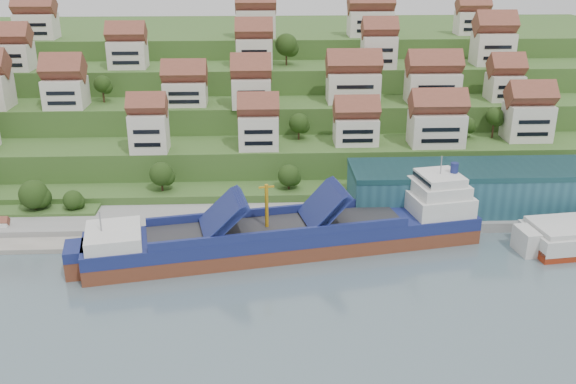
{
  "coord_description": "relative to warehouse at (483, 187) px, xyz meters",
  "views": [
    {
      "loc": [
        1.91,
        -116.83,
        59.71
      ],
      "look_at": [
        7.56,
        14.0,
        8.0
      ],
      "focal_mm": 40.0,
      "sensor_mm": 36.0,
      "label": 1
    }
  ],
  "objects": [
    {
      "name": "quay",
      "position": [
        -32.0,
        -2.0,
        -6.1
      ],
      "size": [
        180.0,
        14.0,
        2.2
      ],
      "primitive_type": "cube",
      "color": "gray",
      "rests_on": "ground"
    },
    {
      "name": "cargo_ship",
      "position": [
        -43.0,
        -15.2,
        -3.82
      ],
      "size": [
        81.26,
        27.28,
        17.85
      ],
      "rotation": [
        0.0,
        0.0,
        0.19
      ],
      "color": "brown",
      "rests_on": "ground"
    },
    {
      "name": "hillside_village",
      "position": [
        -46.8,
        42.94,
        16.9
      ],
      "size": [
        154.94,
        64.05,
        28.32
      ],
      "color": "beige",
      "rests_on": "ground"
    },
    {
      "name": "flagpole",
      "position": [
        -33.89,
        -7.0,
        -0.32
      ],
      "size": [
        1.28,
        0.16,
        8.0
      ],
      "color": "gray",
      "rests_on": "quay"
    },
    {
      "name": "hillside",
      "position": [
        -52.0,
        86.55,
        3.46
      ],
      "size": [
        260.0,
        128.0,
        31.0
      ],
      "color": "#2D4C1E",
      "rests_on": "ground"
    },
    {
      "name": "hillside_trees",
      "position": [
        -69.17,
        24.96,
        8.52
      ],
      "size": [
        139.1,
        62.69,
        31.62
      ],
      "color": "#264216",
      "rests_on": "ground"
    },
    {
      "name": "ground",
      "position": [
        -52.0,
        -17.0,
        -7.2
      ],
      "size": [
        300.0,
        300.0,
        0.0
      ],
      "primitive_type": "plane",
      "color": "slate",
      "rests_on": "ground"
    },
    {
      "name": "warehouse",
      "position": [
        0.0,
        0.0,
        0.0
      ],
      "size": [
        60.0,
        15.0,
        10.0
      ],
      "primitive_type": "cube",
      "color": "#255464",
      "rests_on": "quay"
    }
  ]
}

